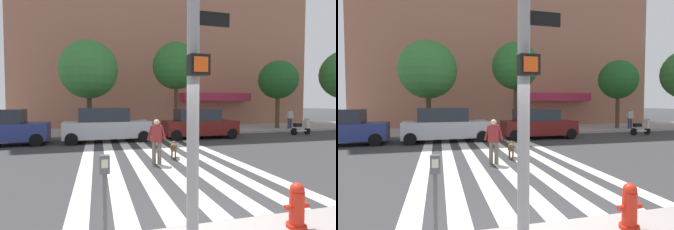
{
  "view_description": "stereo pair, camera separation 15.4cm",
  "coord_description": "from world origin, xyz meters",
  "views": [
    {
      "loc": [
        -1.88,
        -4.16,
        2.24
      ],
      "look_at": [
        1.29,
        7.55,
        1.67
      ],
      "focal_mm": 28.19,
      "sensor_mm": 36.0,
      "label": 1
    },
    {
      "loc": [
        -1.74,
        -4.2,
        2.24
      ],
      "look_at": [
        1.29,
        7.55,
        1.67
      ],
      "focal_mm": 28.19,
      "sensor_mm": 36.0,
      "label": 2
    }
  ],
  "objects": [
    {
      "name": "fire_hydrant",
      "position": [
        1.32,
        -0.56,
        0.52
      ],
      "size": [
        0.44,
        0.32,
        0.76
      ],
      "color": "red",
      "rests_on": "sidewalk_near"
    },
    {
      "name": "crosswalk_stripes",
      "position": [
        0.43,
        6.4,
        0.0
      ],
      "size": [
        5.85,
        12.21,
        0.01
      ],
      "color": "silver",
      "rests_on": "ground_plane"
    },
    {
      "name": "parked_car_third_in_line",
      "position": [
        4.31,
        11.26,
        0.89
      ],
      "size": [
        4.57,
        1.88,
        1.83
      ],
      "color": "maroon",
      "rests_on": "ground_plane"
    },
    {
      "name": "street_tree_nearest",
      "position": [
        -2.36,
        13.73,
        4.37
      ],
      "size": [
        3.76,
        3.76,
        6.12
      ],
      "color": "#4C3823",
      "rests_on": "sidewalk_far"
    },
    {
      "name": "dog_on_leash",
      "position": [
        1.11,
        6.0,
        0.44
      ],
      "size": [
        0.46,
        0.97,
        0.65
      ],
      "color": "brown",
      "rests_on": "ground_plane"
    },
    {
      "name": "pedestrian_bystander",
      "position": [
        13.15,
        13.74,
        1.08
      ],
      "size": [
        0.71,
        0.31,
        1.64
      ],
      "color": "#282D4C",
      "rests_on": "sidewalk_far"
    },
    {
      "name": "pedestrian_dog_walker",
      "position": [
        0.19,
        5.07,
        0.93
      ],
      "size": [
        0.7,
        0.35,
        1.64
      ],
      "color": "#6B6051",
      "rests_on": "ground_plane"
    },
    {
      "name": "street_tree_further",
      "position": [
        12.47,
        14.39,
        4.09
      ],
      "size": [
        3.12,
        3.12,
        5.53
      ],
      "color": "#4C3823",
      "rests_on": "sidewalk_far"
    },
    {
      "name": "apartment_block",
      "position": [
        5.17,
        25.17,
        12.37
      ],
      "size": [
        27.74,
        14.14,
        24.76
      ],
      "color": "#A36953",
      "rests_on": "ground_plane"
    },
    {
      "name": "parked_car_behind_first",
      "position": [
        -1.35,
        11.26,
        0.94
      ],
      "size": [
        4.85,
        2.06,
        1.94
      ],
      "color": "#B0B2BB",
      "rests_on": "ground_plane"
    },
    {
      "name": "street_tree_middle",
      "position": [
        3.59,
        13.89,
        4.83
      ],
      "size": [
        3.34,
        3.34,
        6.37
      ],
      "color": "#4C3823",
      "rests_on": "sidewalk_far"
    },
    {
      "name": "ground_plane",
      "position": [
        0.0,
        6.4,
        0.0
      ],
      "size": [
        160.0,
        160.0,
        0.0
      ],
      "primitive_type": "plane",
      "color": "#353538"
    },
    {
      "name": "parking_meter_curbside",
      "position": [
        -1.79,
        -0.42,
        1.03
      ],
      "size": [
        0.14,
        0.11,
        1.36
      ],
      "color": "#515456",
      "rests_on": "sidewalk_near"
    },
    {
      "name": "sidewalk_far",
      "position": [
        0.0,
        15.81,
        0.07
      ],
      "size": [
        80.0,
        6.0,
        0.15
      ],
      "primitive_type": "cube",
      "color": "#9D9592",
      "rests_on": "ground_plane"
    },
    {
      "name": "parked_scooter",
      "position": [
        11.83,
        11.06,
        0.48
      ],
      "size": [
        1.63,
        0.5,
        1.11
      ],
      "color": "black",
      "rests_on": "ground_plane"
    },
    {
      "name": "traffic_light_pole",
      "position": [
        -0.54,
        -0.65,
        3.52
      ],
      "size": [
        0.74,
        0.46,
        5.8
      ],
      "color": "gray",
      "rests_on": "sidewalk_near"
    }
  ]
}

